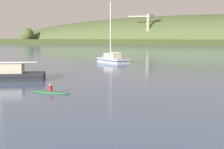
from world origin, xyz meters
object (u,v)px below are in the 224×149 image
at_px(sailboat_near_mooring, 0,78).
at_px(sailboat_midwater_white, 110,60).
at_px(dockside_crane, 147,29).
at_px(canoe_with_paddler, 51,92).

xyz_separation_m(sailboat_near_mooring, sailboat_midwater_white, (1.80, 30.73, 0.08)).
relative_size(dockside_crane, canoe_with_paddler, 5.94).
xyz_separation_m(sailboat_midwater_white, canoe_with_paddler, (8.57, -35.89, -0.29)).
height_order(dockside_crane, sailboat_near_mooring, dockside_crane).
height_order(sailboat_near_mooring, sailboat_midwater_white, sailboat_near_mooring).
bearing_deg(sailboat_near_mooring, dockside_crane, -107.42).
relative_size(sailboat_near_mooring, canoe_with_paddler, 3.54).
bearing_deg(canoe_with_paddler, dockside_crane, 101.90).
relative_size(sailboat_midwater_white, canoe_with_paddler, 3.49).
bearing_deg(canoe_with_paddler, sailboat_midwater_white, 102.38).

